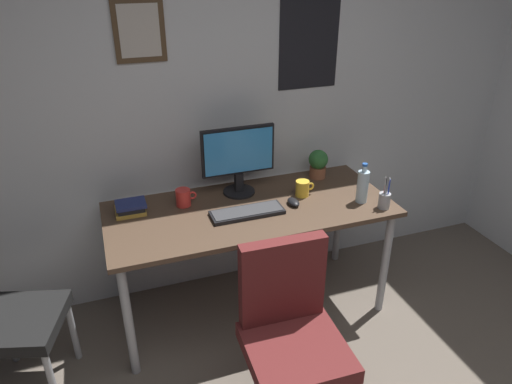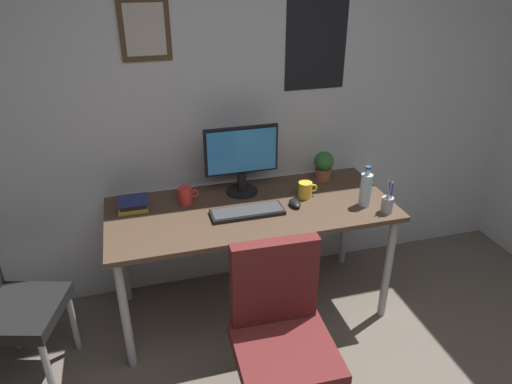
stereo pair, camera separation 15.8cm
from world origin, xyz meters
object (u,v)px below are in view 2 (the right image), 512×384
Objects in this scene: keyboard at (247,212)px; coffee_mug_far at (305,190)px; computer_mouse at (295,203)px; pen_cup at (387,204)px; monitor at (242,157)px; potted_plant at (324,165)px; water_bottle at (366,189)px; side_chair at (4,302)px; coffee_mug_near at (186,195)px; book_stack_left at (133,204)px; office_chair at (281,330)px.

coffee_mug_far is (0.40, 0.11, 0.04)m from keyboard.
pen_cup is at bearing -23.45° from computer_mouse.
potted_plant is at bearing 4.22° from monitor.
water_bottle is 0.42m from potted_plant.
monitor is at bearing 16.16° from side_chair.
coffee_mug_near is 0.71× the size of book_stack_left.
monitor is 0.71m from book_stack_left.
side_chair is 1.90× the size of monitor.
water_bottle is at bearing -16.87° from coffee_mug_near.
book_stack_left is at bearing -176.44° from potted_plant.
computer_mouse is 0.87× the size of coffee_mug_near.
computer_mouse is at bearing -13.82° from book_stack_left.
coffee_mug_far is 0.69× the size of book_stack_left.
book_stack_left reaches higher than keyboard.
book_stack_left is (-1.43, 0.44, -0.02)m from pen_cup.
side_chair is 7.10× the size of coffee_mug_far.
side_chair is 4.89× the size of book_stack_left.
book_stack_left is at bearing 121.90° from office_chair.
potted_plant reaches higher than side_chair.
coffee_mug_far is (0.10, 0.09, 0.03)m from computer_mouse.
monitor reaches higher than book_stack_left.
coffee_mug_near is (-0.36, -0.05, -0.19)m from monitor.
pen_cup is (0.49, -0.21, 0.04)m from computer_mouse.
computer_mouse is (1.64, 0.13, 0.27)m from side_chair.
keyboard is 0.42m from coffee_mug_far.
side_chair is at bearing 177.86° from pen_cup.
potted_plant is at bearing 109.29° from pen_cup.
side_chair is at bearing -179.00° from water_bottle.
coffee_mug_far is at bearing -7.51° from book_stack_left.
coffee_mug_far is at bearing 141.82° from pen_cup.
monitor reaches higher than computer_mouse.
potted_plant is (0.31, 0.31, 0.09)m from computer_mouse.
office_chair is 0.77m from keyboard.
coffee_mug_far is at bearing 147.91° from water_bottle.
coffee_mug_near is 0.63× the size of pen_cup.
monitor is 2.30× the size of pen_cup.
potted_plant reaches higher than coffee_mug_near.
side_chair reaches higher than book_stack_left.
coffee_mug_near is (-0.63, 0.22, 0.03)m from computer_mouse.
monitor is at bearing 151.44° from water_bottle.
office_chair is 4.87× the size of potted_plant.
keyboard is at bearing -164.76° from coffee_mug_far.
monitor is at bearing 86.06° from office_chair.
pen_cup is at bearing -2.14° from side_chair.
side_chair is 1.79m from coffee_mug_far.
book_stack_left is at bearing 158.84° from keyboard.
coffee_mug_far is 0.30m from potted_plant.
pen_cup reaches higher than keyboard.
office_chair is 3.76× the size of water_bottle.
monitor reaches higher than potted_plant.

